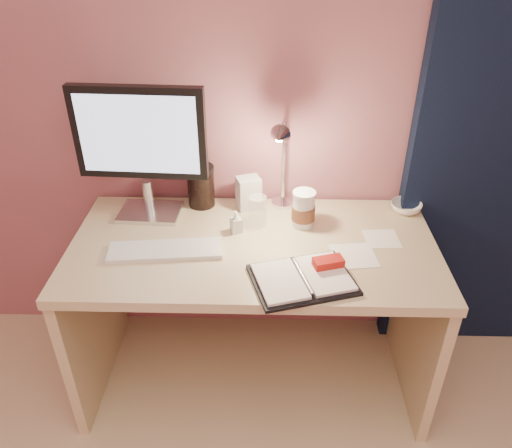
{
  "coord_description": "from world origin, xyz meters",
  "views": [
    {
      "loc": [
        0.05,
        -0.19,
        1.81
      ],
      "look_at": [
        0.01,
        1.33,
        0.85
      ],
      "focal_mm": 35.0,
      "sensor_mm": 36.0,
      "label": 1
    }
  ],
  "objects_px": {
    "bowl": "(406,207)",
    "product_box": "(249,193)",
    "keyboard": "(166,250)",
    "dark_jar": "(201,188)",
    "monitor": "(141,142)",
    "desk_lamp": "(289,160)",
    "desk": "(254,278)",
    "lotion_bottle": "(236,222)",
    "clear_cup": "(258,211)",
    "planner": "(305,277)",
    "coffee_cup": "(303,210)"
  },
  "relations": [
    {
      "from": "bowl",
      "to": "product_box",
      "type": "relative_size",
      "value": 0.91
    },
    {
      "from": "keyboard",
      "to": "dark_jar",
      "type": "height_order",
      "value": "dark_jar"
    },
    {
      "from": "monitor",
      "to": "product_box",
      "type": "distance_m",
      "value": 0.49
    },
    {
      "from": "desk_lamp",
      "to": "desk",
      "type": "bearing_deg",
      "value": -128.75
    },
    {
      "from": "keyboard",
      "to": "bowl",
      "type": "xyz_separation_m",
      "value": [
        0.96,
        0.32,
        0.01
      ]
    },
    {
      "from": "desk",
      "to": "lotion_bottle",
      "type": "distance_m",
      "value": 0.28
    },
    {
      "from": "clear_cup",
      "to": "desk_lamp",
      "type": "bearing_deg",
      "value": 27.16
    },
    {
      "from": "clear_cup",
      "to": "product_box",
      "type": "height_order",
      "value": "product_box"
    },
    {
      "from": "dark_jar",
      "to": "product_box",
      "type": "bearing_deg",
      "value": -6.34
    },
    {
      "from": "desk",
      "to": "monitor",
      "type": "distance_m",
      "value": 0.72
    },
    {
      "from": "desk",
      "to": "keyboard",
      "type": "relative_size",
      "value": 3.34
    },
    {
      "from": "bowl",
      "to": "desk_lamp",
      "type": "relative_size",
      "value": 0.31
    },
    {
      "from": "lotion_bottle",
      "to": "clear_cup",
      "type": "bearing_deg",
      "value": 32.69
    },
    {
      "from": "planner",
      "to": "lotion_bottle",
      "type": "xyz_separation_m",
      "value": [
        -0.25,
        0.3,
        0.03
      ]
    },
    {
      "from": "clear_cup",
      "to": "bowl",
      "type": "bearing_deg",
      "value": 11.01
    },
    {
      "from": "keyboard",
      "to": "lotion_bottle",
      "type": "relative_size",
      "value": 4.56
    },
    {
      "from": "desk",
      "to": "product_box",
      "type": "bearing_deg",
      "value": 98.03
    },
    {
      "from": "coffee_cup",
      "to": "clear_cup",
      "type": "xyz_separation_m",
      "value": [
        -0.18,
        -0.0,
        -0.01
      ]
    },
    {
      "from": "desk",
      "to": "dark_jar",
      "type": "relative_size",
      "value": 8.73
    },
    {
      "from": "coffee_cup",
      "to": "dark_jar",
      "type": "relative_size",
      "value": 0.94
    },
    {
      "from": "bowl",
      "to": "lotion_bottle",
      "type": "height_order",
      "value": "lotion_bottle"
    },
    {
      "from": "keyboard",
      "to": "monitor",
      "type": "bearing_deg",
      "value": 106.52
    },
    {
      "from": "coffee_cup",
      "to": "clear_cup",
      "type": "bearing_deg",
      "value": -179.13
    },
    {
      "from": "monitor",
      "to": "planner",
      "type": "xyz_separation_m",
      "value": [
        0.62,
        -0.43,
        -0.31
      ]
    },
    {
      "from": "keyboard",
      "to": "clear_cup",
      "type": "height_order",
      "value": "clear_cup"
    },
    {
      "from": "coffee_cup",
      "to": "lotion_bottle",
      "type": "bearing_deg",
      "value": -168.0
    },
    {
      "from": "dark_jar",
      "to": "product_box",
      "type": "distance_m",
      "value": 0.2
    },
    {
      "from": "dark_jar",
      "to": "product_box",
      "type": "height_order",
      "value": "dark_jar"
    },
    {
      "from": "keyboard",
      "to": "product_box",
      "type": "relative_size",
      "value": 2.97
    },
    {
      "from": "product_box",
      "to": "desk_lamp",
      "type": "xyz_separation_m",
      "value": [
        0.16,
        -0.07,
        0.19
      ]
    },
    {
      "from": "desk",
      "to": "clear_cup",
      "type": "distance_m",
      "value": 0.3
    },
    {
      "from": "coffee_cup",
      "to": "desk_lamp",
      "type": "height_order",
      "value": "desk_lamp"
    },
    {
      "from": "planner",
      "to": "desk_lamp",
      "type": "xyz_separation_m",
      "value": [
        -0.05,
        0.42,
        0.25
      ]
    },
    {
      "from": "coffee_cup",
      "to": "lotion_bottle",
      "type": "distance_m",
      "value": 0.27
    },
    {
      "from": "clear_cup",
      "to": "lotion_bottle",
      "type": "distance_m",
      "value": 0.1
    },
    {
      "from": "planner",
      "to": "product_box",
      "type": "xyz_separation_m",
      "value": [
        -0.21,
        0.49,
        0.06
      ]
    },
    {
      "from": "keyboard",
      "to": "planner",
      "type": "relative_size",
      "value": 1.07
    },
    {
      "from": "dark_jar",
      "to": "lotion_bottle",
      "type": "bearing_deg",
      "value": -52.88
    },
    {
      "from": "coffee_cup",
      "to": "bowl",
      "type": "xyz_separation_m",
      "value": [
        0.44,
        0.12,
        -0.05
      ]
    },
    {
      "from": "keyboard",
      "to": "dark_jar",
      "type": "xyz_separation_m",
      "value": [
        0.09,
        0.36,
        0.07
      ]
    },
    {
      "from": "keyboard",
      "to": "desk_lamp",
      "type": "bearing_deg",
      "value": 23.75
    },
    {
      "from": "lotion_bottle",
      "to": "planner",
      "type": "bearing_deg",
      "value": -49.92
    },
    {
      "from": "clear_cup",
      "to": "lotion_bottle",
      "type": "height_order",
      "value": "clear_cup"
    },
    {
      "from": "monitor",
      "to": "dark_jar",
      "type": "height_order",
      "value": "monitor"
    },
    {
      "from": "desk",
      "to": "coffee_cup",
      "type": "bearing_deg",
      "value": 18.15
    },
    {
      "from": "planner",
      "to": "coffee_cup",
      "type": "relative_size",
      "value": 2.6
    },
    {
      "from": "monitor",
      "to": "desk_lamp",
      "type": "height_order",
      "value": "monitor"
    },
    {
      "from": "monitor",
      "to": "planner",
      "type": "height_order",
      "value": "monitor"
    },
    {
      "from": "desk_lamp",
      "to": "keyboard",
      "type": "bearing_deg",
      "value": -141.62
    },
    {
      "from": "keyboard",
      "to": "planner",
      "type": "bearing_deg",
      "value": -22.87
    }
  ]
}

